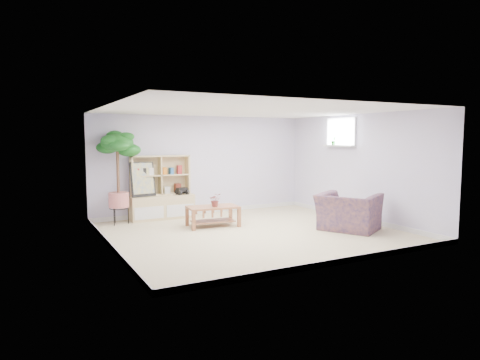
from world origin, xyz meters
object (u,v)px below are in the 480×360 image
floor_tree (118,178)px  coffee_table (213,216)px  armchair (348,209)px  storage_unit (162,187)px

floor_tree → coffee_table: bearing=-34.0°
floor_tree → armchair: bearing=-34.8°
storage_unit → armchair: 4.20m
floor_tree → storage_unit: bearing=10.6°
storage_unit → armchair: bearing=-44.9°
storage_unit → floor_tree: (-1.02, -0.19, 0.28)m
coffee_table → floor_tree: (-1.71, 1.15, 0.80)m
coffee_table → armchair: (2.28, -1.62, 0.21)m
storage_unit → floor_tree: floor_tree is taller
storage_unit → armchair: (2.97, -2.96, -0.31)m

